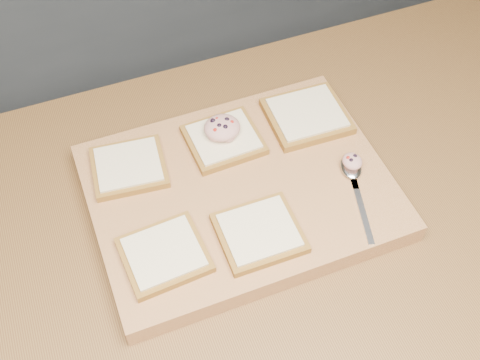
% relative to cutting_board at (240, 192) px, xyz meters
% --- Properties ---
extents(island_counter, '(2.00, 0.80, 0.90)m').
position_rel_cutting_board_xyz_m(island_counter, '(0.16, -0.06, -0.47)').
color(island_counter, slate).
rests_on(island_counter, ground).
extents(cutting_board, '(0.47, 0.35, 0.04)m').
position_rel_cutting_board_xyz_m(cutting_board, '(0.00, 0.00, 0.00)').
color(cutting_board, '#BA814F').
rests_on(cutting_board, island_counter).
extents(bread_far_left, '(0.13, 0.12, 0.02)m').
position_rel_cutting_board_xyz_m(bread_far_left, '(-0.15, 0.09, 0.03)').
color(bread_far_left, brown).
rests_on(bread_far_left, cutting_board).
extents(bread_far_center, '(0.12, 0.11, 0.02)m').
position_rel_cutting_board_xyz_m(bread_far_center, '(0.01, 0.09, 0.03)').
color(bread_far_center, brown).
rests_on(bread_far_center, cutting_board).
extents(bread_far_right, '(0.13, 0.12, 0.02)m').
position_rel_cutting_board_xyz_m(bread_far_right, '(0.16, 0.09, 0.03)').
color(bread_far_right, brown).
rests_on(bread_far_right, cutting_board).
extents(bread_near_left, '(0.12, 0.11, 0.02)m').
position_rel_cutting_board_xyz_m(bread_near_left, '(-0.15, -0.08, 0.03)').
color(bread_near_left, brown).
rests_on(bread_near_left, cutting_board).
extents(bread_near_center, '(0.12, 0.11, 0.02)m').
position_rel_cutting_board_xyz_m(bread_near_center, '(-0.01, -0.10, 0.03)').
color(bread_near_center, brown).
rests_on(bread_near_center, cutting_board).
extents(tuna_salad_dollop, '(0.06, 0.06, 0.03)m').
position_rel_cutting_board_xyz_m(tuna_salad_dollop, '(0.01, 0.10, 0.05)').
color(tuna_salad_dollop, '#DB9A8C').
rests_on(tuna_salad_dollop, bread_far_center).
extents(spoon, '(0.07, 0.17, 0.01)m').
position_rel_cutting_board_xyz_m(spoon, '(0.17, -0.05, 0.02)').
color(spoon, silver).
rests_on(spoon, cutting_board).
extents(spoon_salad, '(0.03, 0.03, 0.02)m').
position_rel_cutting_board_xyz_m(spoon_salad, '(0.18, -0.04, 0.04)').
color(spoon_salad, '#DB9A8C').
rests_on(spoon_salad, spoon).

